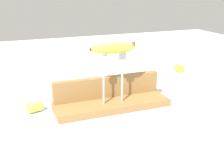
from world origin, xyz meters
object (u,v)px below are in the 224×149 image
(fork_fallen_near, at_px, (109,73))
(banana_chunk_far, at_px, (35,107))
(fork_stand_center, at_px, (113,74))
(banana_chunk_near, at_px, (179,68))
(banana_raised_center, at_px, (113,48))

(fork_fallen_near, height_order, banana_chunk_far, banana_chunk_far)
(fork_stand_center, bearing_deg, banana_chunk_near, 32.74)
(fork_stand_center, relative_size, banana_chunk_near, 4.16)
(fork_stand_center, distance_m, banana_raised_center, 0.09)
(banana_chunk_far, bearing_deg, banana_raised_center, -15.77)
(banana_raised_center, bearing_deg, banana_chunk_near, 32.74)
(banana_raised_center, distance_m, banana_chunk_far, 0.34)
(banana_chunk_near, relative_size, banana_chunk_far, 0.72)
(fork_stand_center, xyz_separation_m, banana_chunk_far, (-0.26, 0.07, -0.11))
(fork_fallen_near, relative_size, banana_chunk_far, 2.56)
(banana_chunk_far, bearing_deg, fork_fallen_near, 39.36)
(banana_raised_center, bearing_deg, banana_chunk_far, 164.23)
(banana_raised_center, xyz_separation_m, fork_fallen_near, (0.14, 0.40, -0.22))
(fork_fallen_near, bearing_deg, banana_chunk_far, -140.64)
(banana_raised_center, distance_m, banana_chunk_near, 0.61)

